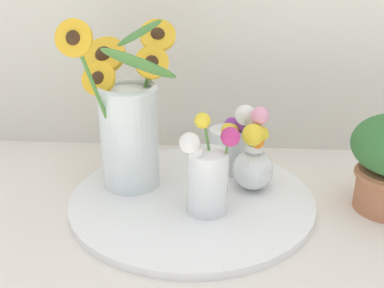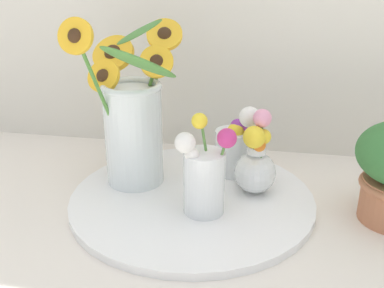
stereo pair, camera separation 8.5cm
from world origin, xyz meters
name	(u,v)px [view 2 (the right image)]	position (x,y,z in m)	size (l,w,h in m)	color
ground_plane	(198,219)	(0.00, 0.00, 0.00)	(6.00, 6.00, 0.00)	silver
serving_tray	(192,199)	(-0.02, 0.06, 0.01)	(0.48, 0.48, 0.02)	white
mason_jar_sunflowers	(133,121)	(-0.15, 0.11, 0.15)	(0.23, 0.25, 0.35)	silver
vase_small_center	(204,175)	(0.01, 0.00, 0.09)	(0.11, 0.08, 0.19)	white
vase_bulb_right	(255,159)	(0.10, 0.10, 0.09)	(0.08, 0.11, 0.18)	white
vase_small_back	(235,147)	(0.05, 0.18, 0.08)	(0.10, 0.08, 0.13)	white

